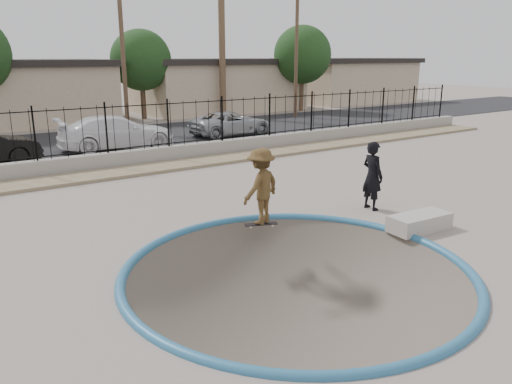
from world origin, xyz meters
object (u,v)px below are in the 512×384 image
object	(u,v)px
car_c	(117,132)
car_d	(231,123)
videographer	(372,176)
skater	(261,190)
concrete_ledge	(420,222)
skateboard	(261,224)

from	to	relation	value
car_c	car_d	world-z (taller)	car_c
videographer	car_d	size ratio (longest dim) A/B	0.42
car_c	car_d	size ratio (longest dim) A/B	1.14
skater	car_d	bearing A→B (deg)	-137.70
videographer	car_d	world-z (taller)	videographer
skater	car_d	size ratio (longest dim) A/B	0.42
videographer	concrete_ledge	size ratio (longest dim) A/B	1.19
videographer	car_c	distance (m)	13.18
concrete_ledge	car_d	xyz separation A→B (m)	(4.04, 15.32, 0.47)
concrete_ledge	skater	bearing A→B (deg)	141.69
skateboard	videographer	size ratio (longest dim) A/B	0.45
skater	concrete_ledge	distance (m)	3.96
videographer	skateboard	bearing A→B (deg)	84.05
concrete_ledge	car_d	distance (m)	15.85
skateboard	car_c	xyz separation A→B (m)	(0.70, 12.39, 0.73)
skater	videographer	xyz separation A→B (m)	(3.37, -0.52, 0.01)
car_c	car_d	xyz separation A→B (m)	(6.39, 0.52, -0.12)
concrete_ledge	car_c	bearing A→B (deg)	99.03
skater	videographer	distance (m)	3.41
car_d	car_c	bearing A→B (deg)	91.92
skater	concrete_ledge	xyz separation A→B (m)	(3.06, -2.41, -0.75)
skateboard	concrete_ledge	size ratio (longest dim) A/B	0.53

